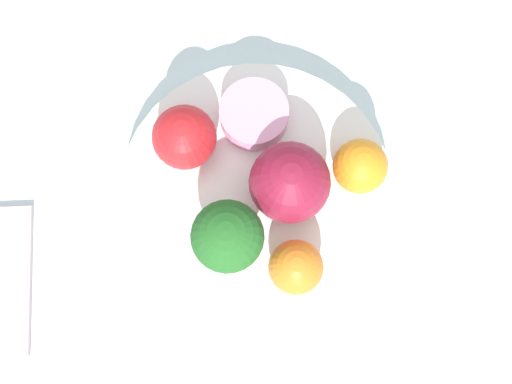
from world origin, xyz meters
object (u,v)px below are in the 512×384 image
broccoli (227,237)px  orange_front (360,166)px  apple_red (290,183)px  apple_green (184,137)px  small_cup (254,115)px  orange_back (295,268)px  bowl (256,198)px

broccoli → orange_front: size_ratio=1.65×
apple_red → apple_green: apple_red is taller
apple_green → orange_front: apple_green is taller
apple_green → apple_red: bearing=-141.3°
orange_front → small_cup: 0.10m
broccoli → orange_front: (0.01, -0.12, -0.02)m
broccoli → apple_red: size_ratio=1.13×
apple_red → orange_back: 0.07m
bowl → apple_green: apple_green is taller
small_cup → bowl: bearing=154.8°
orange_front → bowl: bearing=75.9°
bowl → small_cup: size_ratio=4.02×
broccoli → small_cup: bearing=-37.3°
orange_back → small_cup: bearing=-12.6°
bowl → broccoli: size_ratio=3.13×
bowl → apple_red: 0.05m
apple_red → apple_green: size_ratio=1.24×
small_cup → orange_back: bearing=167.4°
small_cup → apple_green: bearing=86.0°
bowl → orange_front: bearing=-104.1°
bowl → orange_front: orange_front is taller
apple_red → orange_back: apple_red is taller
apple_red → small_cup: size_ratio=1.13×
apple_green → small_cup: apple_green is taller
bowl → broccoli: bearing=125.8°
apple_green → small_cup: (-0.00, -0.06, -0.01)m
apple_red → orange_front: 0.06m
broccoli → apple_red: (0.02, -0.06, -0.01)m
bowl → apple_red: (-0.01, -0.02, 0.05)m
orange_back → small_cup: 0.13m
broccoli → apple_red: bearing=-73.9°
bowl → small_cup: small_cup is taller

